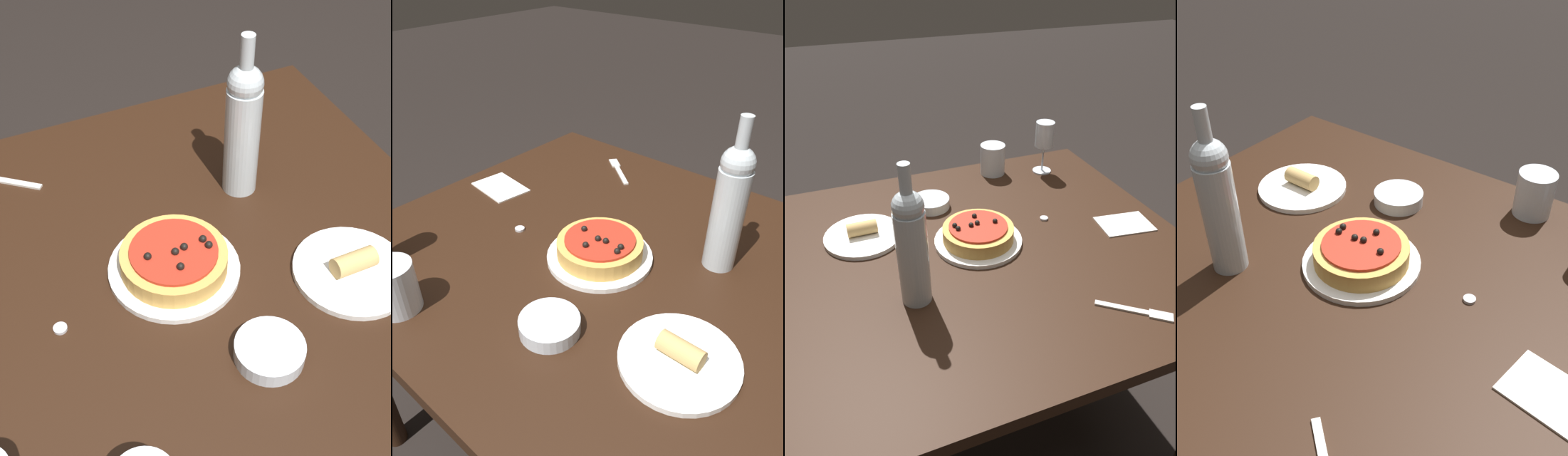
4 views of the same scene
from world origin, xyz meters
TOP-DOWN VIEW (x-y plane):
  - ground_plane at (0.00, 0.00)m, footprint 14.00×14.00m
  - dining_table at (0.00, 0.00)m, footprint 1.13×1.00m
  - dinner_plate at (-0.00, 0.03)m, footprint 0.24×0.24m
  - pizza at (-0.00, 0.03)m, footprint 0.20×0.20m
  - wine_bottle at (-0.21, -0.13)m, footprint 0.07×0.07m
  - side_bowl at (-0.07, 0.26)m, footprint 0.12×0.12m
  - side_plate at (-0.29, 0.17)m, footprint 0.22×0.22m
  - bottle_cap at (0.23, 0.07)m, footprint 0.02×0.02m

SIDE VIEW (x-z plane):
  - ground_plane at x=0.00m, z-range 0.00..0.00m
  - dining_table at x=0.00m, z-range 0.28..1.04m
  - bottle_cap at x=0.23m, z-range 0.76..0.76m
  - dinner_plate at x=0.00m, z-range 0.76..0.77m
  - side_plate at x=-0.29m, z-range 0.74..0.79m
  - side_bowl at x=-0.07m, z-range 0.76..0.79m
  - pizza at x=0.00m, z-range 0.76..0.82m
  - wine_bottle at x=-0.21m, z-range 0.74..1.08m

